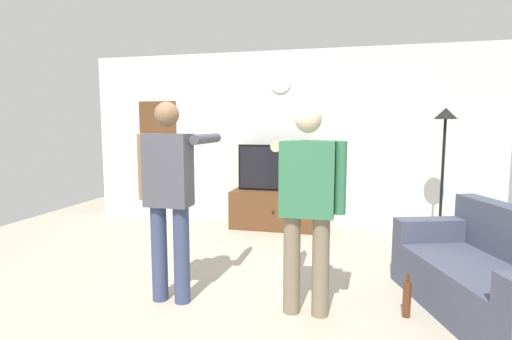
{
  "coord_description": "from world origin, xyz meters",
  "views": [
    {
      "loc": [
        1.04,
        -3.13,
        1.56
      ],
      "look_at": [
        -0.01,
        1.2,
        1.05
      ],
      "focal_mm": 27.39,
      "sensor_mm": 36.0,
      "label": 1
    }
  ],
  "objects_px": {
    "wall_clock": "(281,82)",
    "person_standing_nearer_lamp": "(170,191)",
    "tv_stand": "(276,210)",
    "framed_picture": "(158,118)",
    "beverage_bottle": "(407,299)",
    "person_standing_nearer_couch": "(307,198)",
    "side_couch": "(492,278)",
    "floor_lamp": "(444,148)",
    "television": "(277,168)"
  },
  "relations": [
    {
      "from": "tv_stand",
      "to": "person_standing_nearer_lamp",
      "type": "distance_m",
      "value": 2.78
    },
    {
      "from": "wall_clock",
      "to": "person_standing_nearer_couch",
      "type": "bearing_deg",
      "value": -75.74
    },
    {
      "from": "floor_lamp",
      "to": "wall_clock",
      "type": "bearing_deg",
      "value": 162.38
    },
    {
      "from": "wall_clock",
      "to": "person_standing_nearer_couch",
      "type": "xyz_separation_m",
      "value": [
        0.74,
        -2.9,
        -1.24
      ]
    },
    {
      "from": "person_standing_nearer_couch",
      "to": "beverage_bottle",
      "type": "distance_m",
      "value": 1.16
    },
    {
      "from": "tv_stand",
      "to": "wall_clock",
      "type": "xyz_separation_m",
      "value": [
        -0.0,
        0.29,
        1.93
      ]
    },
    {
      "from": "wall_clock",
      "to": "person_standing_nearer_lamp",
      "type": "height_order",
      "value": "wall_clock"
    },
    {
      "from": "tv_stand",
      "to": "floor_lamp",
      "type": "height_order",
      "value": "floor_lamp"
    },
    {
      "from": "tv_stand",
      "to": "side_couch",
      "type": "height_order",
      "value": "side_couch"
    },
    {
      "from": "wall_clock",
      "to": "beverage_bottle",
      "type": "distance_m",
      "value": 3.78
    },
    {
      "from": "framed_picture",
      "to": "floor_lamp",
      "type": "distance_m",
      "value": 4.38
    },
    {
      "from": "television",
      "to": "person_standing_nearer_lamp",
      "type": "relative_size",
      "value": 0.68
    },
    {
      "from": "tv_stand",
      "to": "framed_picture",
      "type": "distance_m",
      "value": 2.53
    },
    {
      "from": "tv_stand",
      "to": "television",
      "type": "height_order",
      "value": "television"
    },
    {
      "from": "wall_clock",
      "to": "side_couch",
      "type": "xyz_separation_m",
      "value": [
        2.23,
        -2.58,
        -1.89
      ]
    },
    {
      "from": "floor_lamp",
      "to": "beverage_bottle",
      "type": "bearing_deg",
      "value": -107.78
    },
    {
      "from": "person_standing_nearer_couch",
      "to": "side_couch",
      "type": "bearing_deg",
      "value": 11.91
    },
    {
      "from": "tv_stand",
      "to": "beverage_bottle",
      "type": "bearing_deg",
      "value": -58.04
    },
    {
      "from": "floor_lamp",
      "to": "person_standing_nearer_lamp",
      "type": "xyz_separation_m",
      "value": [
        -2.67,
        -2.24,
        -0.28
      ]
    },
    {
      "from": "floor_lamp",
      "to": "side_couch",
      "type": "xyz_separation_m",
      "value": [
        0.02,
        -1.88,
        -0.95
      ]
    },
    {
      "from": "wall_clock",
      "to": "framed_picture",
      "type": "relative_size",
      "value": 0.48
    },
    {
      "from": "wall_clock",
      "to": "side_couch",
      "type": "bearing_deg",
      "value": -49.23
    },
    {
      "from": "floor_lamp",
      "to": "person_standing_nearer_lamp",
      "type": "distance_m",
      "value": 3.49
    },
    {
      "from": "tv_stand",
      "to": "beverage_bottle",
      "type": "height_order",
      "value": "tv_stand"
    },
    {
      "from": "tv_stand",
      "to": "floor_lamp",
      "type": "xyz_separation_m",
      "value": [
        2.21,
        -0.41,
        0.99
      ]
    },
    {
      "from": "television",
      "to": "beverage_bottle",
      "type": "bearing_deg",
      "value": -58.52
    },
    {
      "from": "beverage_bottle",
      "to": "tv_stand",
      "type": "bearing_deg",
      "value": 121.96
    },
    {
      "from": "framed_picture",
      "to": "person_standing_nearer_lamp",
      "type": "relative_size",
      "value": 0.38
    },
    {
      "from": "framed_picture",
      "to": "wall_clock",
      "type": "bearing_deg",
      "value": -0.14
    },
    {
      "from": "framed_picture",
      "to": "side_couch",
      "type": "relative_size",
      "value": 0.36
    },
    {
      "from": "wall_clock",
      "to": "person_standing_nearer_lamp",
      "type": "xyz_separation_m",
      "value": [
        -0.46,
        -2.94,
        -1.22
      ]
    },
    {
      "from": "side_couch",
      "to": "beverage_bottle",
      "type": "distance_m",
      "value": 0.72
    },
    {
      "from": "wall_clock",
      "to": "floor_lamp",
      "type": "bearing_deg",
      "value": -17.62
    },
    {
      "from": "wall_clock",
      "to": "tv_stand",
      "type": "bearing_deg",
      "value": -90.0
    },
    {
      "from": "wall_clock",
      "to": "person_standing_nearer_couch",
      "type": "height_order",
      "value": "wall_clock"
    },
    {
      "from": "television",
      "to": "beverage_bottle",
      "type": "relative_size",
      "value": 3.27
    },
    {
      "from": "wall_clock",
      "to": "beverage_bottle",
      "type": "bearing_deg",
      "value": -60.81
    },
    {
      "from": "television",
      "to": "person_standing_nearer_lamp",
      "type": "xyz_separation_m",
      "value": [
        -0.46,
        -2.69,
        0.08
      ]
    },
    {
      "from": "framed_picture",
      "to": "floor_lamp",
      "type": "relative_size",
      "value": 0.37
    },
    {
      "from": "side_couch",
      "to": "beverage_bottle",
      "type": "relative_size",
      "value": 5.01
    },
    {
      "from": "floor_lamp",
      "to": "person_standing_nearer_couch",
      "type": "xyz_separation_m",
      "value": [
        -1.47,
        -2.19,
        -0.3
      ]
    },
    {
      "from": "television",
      "to": "floor_lamp",
      "type": "xyz_separation_m",
      "value": [
        2.21,
        -0.46,
        0.36
      ]
    },
    {
      "from": "person_standing_nearer_couch",
      "to": "side_couch",
      "type": "height_order",
      "value": "person_standing_nearer_couch"
    },
    {
      "from": "framed_picture",
      "to": "beverage_bottle",
      "type": "xyz_separation_m",
      "value": [
        3.64,
        -2.78,
        -1.53
      ]
    },
    {
      "from": "tv_stand",
      "to": "beverage_bottle",
      "type": "xyz_separation_m",
      "value": [
        1.55,
        -2.48,
        -0.13
      ]
    },
    {
      "from": "television",
      "to": "floor_lamp",
      "type": "distance_m",
      "value": 2.29
    },
    {
      "from": "television",
      "to": "wall_clock",
      "type": "xyz_separation_m",
      "value": [
        -0.0,
        0.24,
        1.3
      ]
    },
    {
      "from": "side_couch",
      "to": "person_standing_nearer_couch",
      "type": "bearing_deg",
      "value": -168.09
    },
    {
      "from": "side_couch",
      "to": "person_standing_nearer_lamp",
      "type": "bearing_deg",
      "value": -172.42
    },
    {
      "from": "wall_clock",
      "to": "person_standing_nearer_lamp",
      "type": "relative_size",
      "value": 0.18
    }
  ]
}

